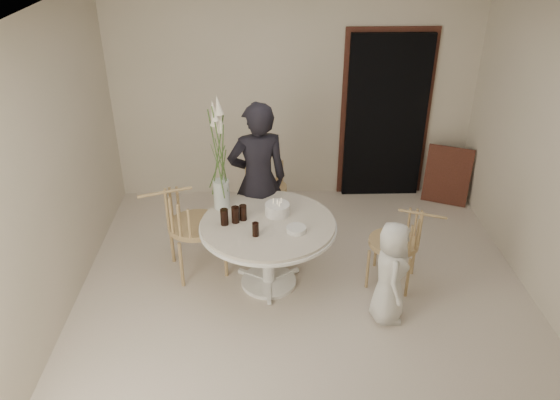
{
  "coord_description": "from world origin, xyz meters",
  "views": [
    {
      "loc": [
        -0.37,
        -4.24,
        3.45
      ],
      "look_at": [
        -0.23,
        0.3,
        0.94
      ],
      "focal_mm": 35.0,
      "sensor_mm": 36.0,
      "label": 1
    }
  ],
  "objects_px": {
    "flower_vase": "(220,166)",
    "boy": "(390,273)",
    "chair_left": "(182,219)",
    "girl": "(258,180)",
    "chair_right": "(407,237)",
    "birthday_cake": "(277,209)",
    "table": "(268,232)",
    "chair_far": "(264,177)"
  },
  "relations": [
    {
      "from": "flower_vase",
      "to": "boy",
      "type": "bearing_deg",
      "value": -28.72
    },
    {
      "from": "chair_left",
      "to": "girl",
      "type": "distance_m",
      "value": 0.89
    },
    {
      "from": "chair_right",
      "to": "birthday_cake",
      "type": "bearing_deg",
      "value": -75.82
    },
    {
      "from": "girl",
      "to": "boy",
      "type": "bearing_deg",
      "value": 122.96
    },
    {
      "from": "table",
      "to": "birthday_cake",
      "type": "relative_size",
      "value": 5.48
    },
    {
      "from": "chair_far",
      "to": "boy",
      "type": "height_order",
      "value": "boy"
    },
    {
      "from": "boy",
      "to": "birthday_cake",
      "type": "bearing_deg",
      "value": 58.95
    },
    {
      "from": "table",
      "to": "chair_left",
      "type": "distance_m",
      "value": 0.9
    },
    {
      "from": "table",
      "to": "boy",
      "type": "height_order",
      "value": "boy"
    },
    {
      "from": "girl",
      "to": "flower_vase",
      "type": "bearing_deg",
      "value": 29.87
    },
    {
      "from": "chair_right",
      "to": "girl",
      "type": "distance_m",
      "value": 1.63
    },
    {
      "from": "chair_right",
      "to": "flower_vase",
      "type": "height_order",
      "value": "flower_vase"
    },
    {
      "from": "boy",
      "to": "chair_left",
      "type": "bearing_deg",
      "value": 71.91
    },
    {
      "from": "girl",
      "to": "flower_vase",
      "type": "height_order",
      "value": "flower_vase"
    },
    {
      "from": "table",
      "to": "chair_far",
      "type": "relative_size",
      "value": 1.54
    },
    {
      "from": "boy",
      "to": "flower_vase",
      "type": "height_order",
      "value": "flower_vase"
    },
    {
      "from": "girl",
      "to": "boy",
      "type": "height_order",
      "value": "girl"
    },
    {
      "from": "chair_left",
      "to": "boy",
      "type": "bearing_deg",
      "value": -131.48
    },
    {
      "from": "chair_far",
      "to": "chair_left",
      "type": "relative_size",
      "value": 0.87
    },
    {
      "from": "table",
      "to": "chair_left",
      "type": "relative_size",
      "value": 1.33
    },
    {
      "from": "chair_left",
      "to": "chair_right",
      "type": "bearing_deg",
      "value": -116.73
    },
    {
      "from": "chair_left",
      "to": "table",
      "type": "bearing_deg",
      "value": -124.71
    },
    {
      "from": "girl",
      "to": "flower_vase",
      "type": "distance_m",
      "value": 0.59
    },
    {
      "from": "chair_far",
      "to": "table",
      "type": "bearing_deg",
      "value": -96.43
    },
    {
      "from": "boy",
      "to": "flower_vase",
      "type": "xyz_separation_m",
      "value": [
        -1.55,
        0.85,
        0.68
      ]
    },
    {
      "from": "chair_far",
      "to": "birthday_cake",
      "type": "relative_size",
      "value": 3.57
    },
    {
      "from": "table",
      "to": "girl",
      "type": "xyz_separation_m",
      "value": [
        -0.1,
        0.63,
        0.25
      ]
    },
    {
      "from": "chair_far",
      "to": "birthday_cake",
      "type": "distance_m",
      "value": 1.21
    },
    {
      "from": "flower_vase",
      "to": "chair_far",
      "type": "bearing_deg",
      "value": 67.4
    },
    {
      "from": "table",
      "to": "chair_right",
      "type": "bearing_deg",
      "value": -1.57
    },
    {
      "from": "boy",
      "to": "chair_far",
      "type": "bearing_deg",
      "value": 34.62
    },
    {
      "from": "chair_far",
      "to": "chair_left",
      "type": "bearing_deg",
      "value": -135.1
    },
    {
      "from": "boy",
      "to": "flower_vase",
      "type": "distance_m",
      "value": 1.9
    },
    {
      "from": "chair_left",
      "to": "girl",
      "type": "xyz_separation_m",
      "value": [
        0.77,
        0.4,
        0.22
      ]
    },
    {
      "from": "chair_far",
      "to": "boy",
      "type": "distance_m",
      "value": 2.18
    },
    {
      "from": "birthday_cake",
      "to": "flower_vase",
      "type": "height_order",
      "value": "flower_vase"
    },
    {
      "from": "chair_left",
      "to": "birthday_cake",
      "type": "bearing_deg",
      "value": -115.0
    },
    {
      "from": "boy",
      "to": "birthday_cake",
      "type": "relative_size",
      "value": 4.18
    },
    {
      "from": "table",
      "to": "flower_vase",
      "type": "relative_size",
      "value": 1.12
    },
    {
      "from": "birthday_cake",
      "to": "boy",
      "type": "bearing_deg",
      "value": -34.54
    },
    {
      "from": "chair_left",
      "to": "boy",
      "type": "height_order",
      "value": "boy"
    },
    {
      "from": "chair_left",
      "to": "birthday_cake",
      "type": "relative_size",
      "value": 4.12
    }
  ]
}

